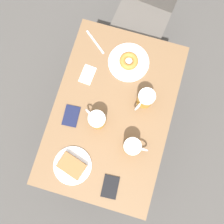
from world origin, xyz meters
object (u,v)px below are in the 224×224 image
(plate_with_cake, at_px, (72,166))
(passport_near_edge, at_px, (110,187))
(beer_mug_center, at_px, (145,99))
(passport_far_edge, at_px, (71,116))
(napkin_folded, at_px, (88,75))
(plate_with_donut, at_px, (129,62))
(beer_mug_left, at_px, (132,147))
(chair, at_px, (145,7))
(beer_mug_right, at_px, (97,120))
(fork, at_px, (95,42))

(plate_with_cake, height_order, passport_near_edge, plate_with_cake)
(beer_mug_center, distance_m, passport_far_edge, 0.45)
(plate_with_cake, height_order, napkin_folded, plate_with_cake)
(plate_with_donut, xyz_separation_m, beer_mug_left, (0.16, -0.50, 0.05))
(chair, xyz_separation_m, plate_with_donut, (0.01, -0.54, 0.23))
(plate_with_donut, relative_size, passport_far_edge, 1.93)
(plate_with_donut, xyz_separation_m, napkin_folded, (-0.22, -0.15, -0.01))
(plate_with_cake, xyz_separation_m, passport_near_edge, (0.24, -0.05, -0.01))
(beer_mug_right, distance_m, passport_near_edge, 0.39)
(beer_mug_left, distance_m, fork, 0.69)
(beer_mug_center, height_order, fork, beer_mug_center)
(napkin_folded, relative_size, fork, 0.80)
(beer_mug_center, distance_m, passport_near_edge, 0.54)
(fork, bearing_deg, napkin_folded, -85.59)
(passport_far_edge, bearing_deg, passport_near_edge, -43.99)
(passport_near_edge, bearing_deg, napkin_folded, 118.15)
(beer_mug_right, relative_size, passport_near_edge, 1.02)
(plate_with_donut, distance_m, passport_far_edge, 0.48)
(beer_mug_left, xyz_separation_m, passport_far_edge, (-0.39, 0.08, -0.06))
(plate_with_donut, height_order, beer_mug_right, beer_mug_right)
(beer_mug_left, bearing_deg, passport_far_edge, 168.91)
(plate_with_cake, relative_size, passport_near_edge, 1.67)
(beer_mug_right, bearing_deg, passport_near_edge, -62.40)
(passport_near_edge, bearing_deg, beer_mug_right, 117.60)
(napkin_folded, bearing_deg, beer_mug_left, -42.91)
(plate_with_donut, height_order, fork, plate_with_donut)
(chair, distance_m, passport_far_edge, 1.01)
(beer_mug_right, bearing_deg, beer_mug_left, -21.13)
(plate_with_cake, height_order, beer_mug_center, beer_mug_center)
(plate_with_donut, bearing_deg, fork, 163.21)
(beer_mug_left, height_order, passport_far_edge, beer_mug_left)
(chair, bearing_deg, beer_mug_center, -71.12)
(plate_with_donut, height_order, beer_mug_center, beer_mug_center)
(passport_far_edge, bearing_deg, plate_with_donut, 60.32)
(chair, bearing_deg, beer_mug_left, -74.38)
(chair, bearing_deg, napkin_folded, -100.57)
(beer_mug_center, relative_size, napkin_folded, 1.09)
(napkin_folded, height_order, passport_far_edge, passport_far_edge)
(beer_mug_right, bearing_deg, passport_far_edge, -175.42)
(plate_with_cake, distance_m, beer_mug_left, 0.36)
(napkin_folded, distance_m, passport_far_edge, 0.27)
(napkin_folded, xyz_separation_m, fork, (-0.02, 0.22, -0.00))
(plate_with_donut, xyz_separation_m, passport_far_edge, (-0.24, -0.42, -0.01))
(chair, relative_size, beer_mug_left, 6.14)
(plate_with_cake, height_order, beer_mug_right, beer_mug_right)
(passport_near_edge, bearing_deg, fork, 112.43)
(beer_mug_left, xyz_separation_m, beer_mug_right, (-0.23, 0.09, 0.00))
(chair, distance_m, beer_mug_center, 0.82)
(beer_mug_center, xyz_separation_m, beer_mug_right, (-0.23, -0.20, 0.00))
(beer_mug_left, relative_size, fork, 0.93)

